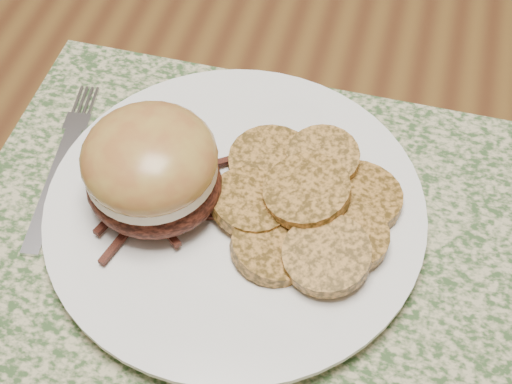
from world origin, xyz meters
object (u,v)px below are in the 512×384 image
Objects in this scene: dinner_plate at (235,210)px; pork_sandwich at (151,168)px; dining_table at (128,149)px; fork at (63,163)px.

dinner_plate is 0.07m from pork_sandwich.
dinner_plate is 2.35× the size of pork_sandwich.
pork_sandwich is at bearing -54.44° from dining_table.
dinner_plate is 0.14m from fork.
dining_table is 0.12m from fork.
pork_sandwich is at bearing -22.54° from fork.
pork_sandwich reaches higher than fork.
pork_sandwich reaches higher than dinner_plate.
fork is at bearing 174.58° from dinner_plate.
dinner_plate is 1.55× the size of fork.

